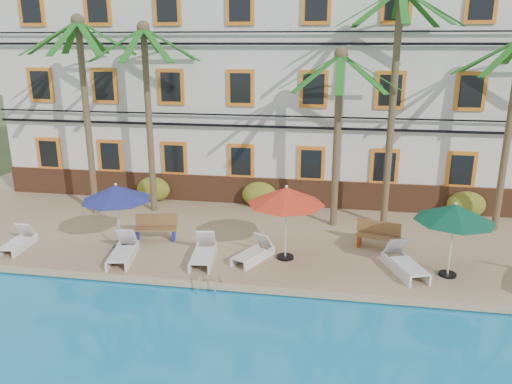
% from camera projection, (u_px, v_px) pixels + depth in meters
% --- Properties ---
extents(ground, '(100.00, 100.00, 0.00)m').
position_uv_depth(ground, '(246.00, 283.00, 15.27)').
color(ground, '#384C23').
rests_on(ground, ground).
extents(pool_deck, '(30.00, 12.00, 0.25)m').
position_uv_depth(pool_deck, '(269.00, 223.00, 19.95)').
color(pool_deck, tan).
rests_on(pool_deck, ground).
extents(pool_coping, '(30.00, 0.35, 0.06)m').
position_uv_depth(pool_coping, '(240.00, 288.00, 14.34)').
color(pool_coping, tan).
rests_on(pool_coping, pool_deck).
extents(hotel_building, '(25.40, 6.44, 10.22)m').
position_uv_depth(hotel_building, '(285.00, 80.00, 23.14)').
color(hotel_building, silver).
rests_on(hotel_building, pool_deck).
extents(palm_a, '(4.36, 4.36, 7.84)m').
position_uv_depth(palm_a, '(84.00, 90.00, 19.31)').
color(palm_a, brown).
rests_on(palm_a, pool_deck).
extents(palm_b, '(4.36, 4.36, 7.60)m').
position_uv_depth(palm_b, '(147.00, 92.00, 19.64)').
color(palm_b, brown).
rests_on(palm_b, pool_deck).
extents(palm_c, '(4.36, 4.36, 6.66)m').
position_uv_depth(palm_c, '(338.00, 112.00, 18.14)').
color(palm_c, brown).
rests_on(palm_c, pool_deck).
extents(palm_d, '(4.36, 4.36, 8.83)m').
position_uv_depth(palm_d, '(395.00, 77.00, 17.82)').
color(palm_d, brown).
rests_on(palm_d, pool_deck).
extents(palm_e, '(4.36, 4.36, 7.20)m').
position_uv_depth(palm_e, '(512.00, 105.00, 17.56)').
color(palm_e, brown).
rests_on(palm_e, pool_deck).
extents(shrub_left, '(1.50, 0.90, 1.10)m').
position_uv_depth(shrub_left, '(153.00, 189.00, 22.14)').
color(shrub_left, '#2C5D1A').
rests_on(shrub_left, pool_deck).
extents(shrub_mid, '(1.50, 0.90, 1.10)m').
position_uv_depth(shrub_mid, '(259.00, 194.00, 21.37)').
color(shrub_mid, '#2C5D1A').
rests_on(shrub_mid, pool_deck).
extents(shrub_right, '(1.50, 0.90, 1.10)m').
position_uv_depth(shrub_right, '(466.00, 205.00, 20.02)').
color(shrub_right, '#2C5D1A').
rests_on(shrub_right, pool_deck).
extents(umbrella_blue, '(2.35, 2.35, 2.35)m').
position_uv_depth(umbrella_blue, '(116.00, 193.00, 16.54)').
color(umbrella_blue, black).
rests_on(umbrella_blue, pool_deck).
extents(umbrella_red, '(2.50, 2.50, 2.50)m').
position_uv_depth(umbrella_red, '(286.00, 196.00, 15.78)').
color(umbrella_red, black).
rests_on(umbrella_red, pool_deck).
extents(umbrella_green, '(2.35, 2.35, 2.35)m').
position_uv_depth(umbrella_green, '(455.00, 213.00, 14.60)').
color(umbrella_green, black).
rests_on(umbrella_green, pool_deck).
extents(lounger_a, '(0.72, 1.68, 0.77)m').
position_uv_depth(lounger_a, '(18.00, 242.00, 17.09)').
color(lounger_a, silver).
rests_on(lounger_a, pool_deck).
extents(lounger_b, '(0.99, 1.95, 0.88)m').
position_uv_depth(lounger_b, '(123.00, 251.00, 16.22)').
color(lounger_b, silver).
rests_on(lounger_b, pool_deck).
extents(lounger_c, '(0.88, 1.94, 0.89)m').
position_uv_depth(lounger_c, '(203.00, 253.00, 16.09)').
color(lounger_c, silver).
rests_on(lounger_c, pool_deck).
extents(lounger_d, '(1.27, 1.77, 0.79)m').
position_uv_depth(lounger_d, '(254.00, 252.00, 16.20)').
color(lounger_d, silver).
rests_on(lounger_d, pool_deck).
extents(lounger_e, '(1.34, 2.06, 0.92)m').
position_uv_depth(lounger_e, '(404.00, 263.00, 15.32)').
color(lounger_e, silver).
rests_on(lounger_e, pool_deck).
extents(bench_left, '(1.57, 0.78, 0.93)m').
position_uv_depth(bench_left, '(155.00, 227.00, 17.83)').
color(bench_left, olive).
rests_on(bench_left, pool_deck).
extents(bench_right, '(1.57, 0.83, 0.93)m').
position_uv_depth(bench_right, '(379.00, 235.00, 17.09)').
color(bench_right, olive).
rests_on(bench_right, pool_deck).
extents(pool_ladder, '(0.54, 0.74, 0.74)m').
position_uv_depth(pool_ladder, '(209.00, 288.00, 14.39)').
color(pool_ladder, silver).
rests_on(pool_ladder, ground).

